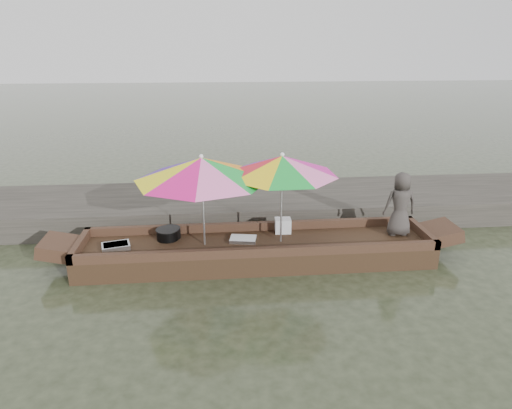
{
  "coord_description": "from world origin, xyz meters",
  "views": [
    {
      "loc": [
        -0.68,
        -7.08,
        3.53
      ],
      "look_at": [
        0.0,
        0.1,
        1.0
      ],
      "focal_mm": 32.0,
      "sensor_mm": 36.0,
      "label": 1
    }
  ],
  "objects": [
    {
      "name": "boat_hull",
      "position": [
        0.0,
        0.0,
        0.17
      ],
      "size": [
        5.95,
        1.2,
        0.35
      ],
      "primitive_type": "cube",
      "color": "black",
      "rests_on": "water"
    },
    {
      "name": "supply_bag",
      "position": [
        0.51,
        0.4,
        0.48
      ],
      "size": [
        0.29,
        0.23,
        0.26
      ],
      "primitive_type": "cube",
      "rotation": [
        0.0,
        0.0,
        -0.05
      ],
      "color": "silver",
      "rests_on": "boat_hull"
    },
    {
      "name": "cooking_pot",
      "position": [
        -1.47,
        0.34,
        0.44
      ],
      "size": [
        0.35,
        0.35,
        0.19
      ],
      "primitive_type": "cylinder",
      "color": "black",
      "rests_on": "boat_hull"
    },
    {
      "name": "dock",
      "position": [
        0.0,
        2.2,
        0.25
      ],
      "size": [
        22.0,
        2.2,
        0.5
      ],
      "primitive_type": "cube",
      "color": "#2D2B26",
      "rests_on": "ground"
    },
    {
      "name": "umbrella_bow",
      "position": [
        -0.88,
        0.0,
        1.12
      ],
      "size": [
        2.34,
        2.34,
        1.55
      ],
      "primitive_type": null,
      "rotation": [
        0.0,
        0.0,
        -0.07
      ],
      "color": "orange",
      "rests_on": "boat_hull"
    },
    {
      "name": "vendor",
      "position": [
        2.52,
        0.12,
        0.92
      ],
      "size": [
        0.57,
        0.39,
        1.14
      ],
      "primitive_type": "imported",
      "rotation": [
        0.0,
        0.0,
        3.1
      ],
      "color": "#393431",
      "rests_on": "boat_hull"
    },
    {
      "name": "umbrella_stern",
      "position": [
        0.41,
        0.0,
        1.12
      ],
      "size": [
        2.37,
        2.37,
        1.55
      ],
      "primitive_type": null,
      "rotation": [
        0.0,
        0.0,
        -0.36
      ],
      "color": "#E5149C",
      "rests_on": "boat_hull"
    },
    {
      "name": "tray_crayfish",
      "position": [
        -2.33,
        -0.05,
        0.39
      ],
      "size": [
        0.51,
        0.41,
        0.09
      ],
      "primitive_type": "cube",
      "rotation": [
        0.0,
        0.0,
        0.26
      ],
      "color": "silver",
      "rests_on": "boat_hull"
    },
    {
      "name": "water",
      "position": [
        0.0,
        0.0,
        0.0
      ],
      "size": [
        80.0,
        80.0,
        0.0
      ],
      "primitive_type": "plane",
      "color": "#262D1B",
      "rests_on": "ground"
    },
    {
      "name": "charcoal_grill",
      "position": [
        -1.52,
        0.28,
        0.44
      ],
      "size": [
        0.37,
        0.37,
        0.18
      ],
      "primitive_type": "cylinder",
      "color": "black",
      "rests_on": "boat_hull"
    },
    {
      "name": "tray_scallop",
      "position": [
        -0.22,
        0.08,
        0.38
      ],
      "size": [
        0.49,
        0.38,
        0.06
      ],
      "primitive_type": "cube",
      "rotation": [
        0.0,
        0.0,
        -0.18
      ],
      "color": "silver",
      "rests_on": "boat_hull"
    }
  ]
}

